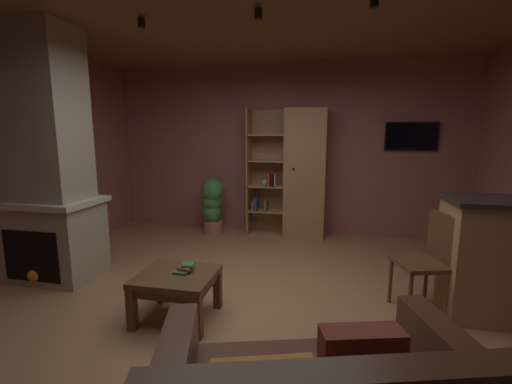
% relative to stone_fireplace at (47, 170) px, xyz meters
% --- Properties ---
extents(floor, '(5.75, 5.40, 0.02)m').
position_rel_stone_fireplace_xyz_m(floor, '(2.32, -0.28, -1.24)').
color(floor, '#A37A4C').
rests_on(floor, ground).
extents(wall_back, '(5.87, 0.06, 2.74)m').
position_rel_stone_fireplace_xyz_m(wall_back, '(2.32, 2.45, 0.13)').
color(wall_back, '#9E5B56').
rests_on(wall_back, ground).
extents(window_pane_back, '(0.75, 0.01, 0.95)m').
position_rel_stone_fireplace_xyz_m(window_pane_back, '(2.06, 2.42, -0.03)').
color(window_pane_back, white).
extents(stone_fireplace, '(1.03, 0.73, 2.74)m').
position_rel_stone_fireplace_xyz_m(stone_fireplace, '(0.00, 0.00, 0.00)').
color(stone_fireplace, tan).
rests_on(stone_fireplace, ground).
extents(bookshelf_cabinet, '(1.22, 0.41, 2.01)m').
position_rel_stone_fireplace_xyz_m(bookshelf_cabinet, '(2.59, 2.18, -0.24)').
color(bookshelf_cabinet, '#A87F51').
rests_on(bookshelf_cabinet, ground).
extents(coffee_table, '(0.66, 0.59, 0.42)m').
position_rel_stone_fireplace_xyz_m(coffee_table, '(1.76, -0.56, -0.90)').
color(coffee_table, brown).
rests_on(coffee_table, ground).
extents(table_book_0, '(0.12, 0.09, 0.02)m').
position_rel_stone_fireplace_xyz_m(table_book_0, '(1.79, -0.55, -0.80)').
color(table_book_0, '#387247').
rests_on(table_book_0, coffee_table).
extents(table_book_1, '(0.14, 0.12, 0.02)m').
position_rel_stone_fireplace_xyz_m(table_book_1, '(1.82, -0.52, -0.78)').
color(table_book_1, brown).
rests_on(table_book_1, coffee_table).
extents(table_book_2, '(0.12, 0.12, 0.02)m').
position_rel_stone_fireplace_xyz_m(table_book_2, '(1.83, -0.49, -0.76)').
color(table_book_2, '#387247').
rests_on(table_book_2, coffee_table).
extents(dining_chair, '(0.52, 0.52, 0.92)m').
position_rel_stone_fireplace_xyz_m(dining_chair, '(3.95, 0.04, -0.71)').
color(dining_chair, brown).
rests_on(dining_chair, ground).
extents(potted_floor_plant, '(0.38, 0.38, 0.93)m').
position_rel_stone_fireplace_xyz_m(potted_floor_plant, '(1.20, 2.01, -0.73)').
color(potted_floor_plant, '#B77051').
rests_on(potted_floor_plant, ground).
extents(wall_mounted_tv, '(0.75, 0.06, 0.42)m').
position_rel_stone_fireplace_xyz_m(wall_mounted_tv, '(4.24, 2.39, 0.36)').
color(wall_mounted_tv, black).
extents(track_light_spot_0, '(0.07, 0.07, 0.09)m').
position_rel_stone_fireplace_xyz_m(track_light_spot_0, '(0.26, -0.06, 1.43)').
color(track_light_spot_0, black).
extents(track_light_spot_1, '(0.07, 0.07, 0.09)m').
position_rel_stone_fireplace_xyz_m(track_light_spot_1, '(1.24, -0.02, 1.43)').
color(track_light_spot_1, black).
extents(track_light_spot_2, '(0.07, 0.07, 0.09)m').
position_rel_stone_fireplace_xyz_m(track_light_spot_2, '(2.37, -0.02, 1.43)').
color(track_light_spot_2, black).
extents(track_light_spot_3, '(0.07, 0.07, 0.09)m').
position_rel_stone_fireplace_xyz_m(track_light_spot_3, '(3.34, -0.11, 1.43)').
color(track_light_spot_3, black).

